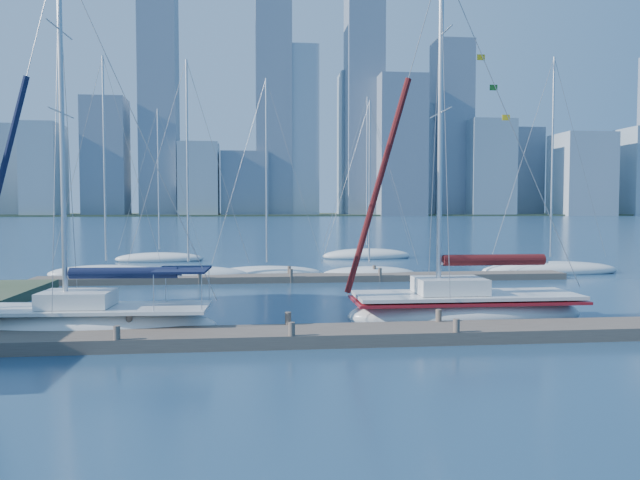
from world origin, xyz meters
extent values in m
plane|color=#18304E|center=(0.00, 0.00, 0.00)|extent=(700.00, 700.00, 0.00)
cube|color=brown|center=(0.00, 0.00, 0.20)|extent=(26.00, 2.00, 0.40)
cube|color=brown|center=(2.00, 16.00, 0.18)|extent=(30.00, 1.80, 0.36)
cube|color=#38472D|center=(0.00, 320.00, 0.00)|extent=(800.00, 100.00, 1.50)
ellipsoid|color=silver|center=(-6.26, 1.83, 0.23)|extent=(8.02, 2.94, 1.39)
cube|color=silver|center=(-6.26, 1.83, 0.88)|extent=(7.43, 2.71, 0.11)
cube|color=silver|center=(-6.82, 1.85, 1.20)|extent=(2.29, 1.78, 0.51)
cylinder|color=silver|center=(-7.19, 1.87, 6.63)|extent=(0.17, 0.17, 11.41)
cylinder|color=silver|center=(-5.31, 1.79, 1.94)|extent=(3.75, 0.26, 0.09)
cylinder|color=black|center=(-5.31, 1.79, 2.04)|extent=(3.46, 0.52, 0.37)
cube|color=black|center=(-3.42, 1.70, 2.13)|extent=(1.76, 2.28, 0.07)
ellipsoid|color=silver|center=(6.63, 2.89, 0.26)|extent=(8.77, 2.92, 1.54)
cube|color=silver|center=(6.63, 2.89, 0.97)|extent=(8.12, 2.69, 0.12)
cube|color=silver|center=(6.01, 2.89, 1.33)|extent=(2.47, 1.88, 0.56)
cylinder|color=silver|center=(5.60, 2.90, 6.97)|extent=(0.18, 0.18, 11.90)
cylinder|color=silver|center=(7.67, 2.88, 2.15)|extent=(4.15, 0.13, 0.10)
cylinder|color=#49100F|center=(7.67, 2.88, 2.25)|extent=(3.82, 0.43, 0.41)
cube|color=maroon|center=(6.63, 2.89, 0.80)|extent=(8.31, 2.80, 0.10)
ellipsoid|color=silver|center=(-9.82, 19.31, 0.20)|extent=(7.18, 3.77, 1.08)
cylinder|color=silver|center=(-9.82, 19.31, 7.05)|extent=(0.12, 0.12, 12.13)
ellipsoid|color=silver|center=(-4.79, 17.45, 0.21)|extent=(7.02, 2.53, 1.16)
cylinder|color=silver|center=(-4.79, 17.45, 6.81)|extent=(0.13, 0.13, 11.51)
ellipsoid|color=silver|center=(-0.25, 18.60, 0.17)|extent=(6.92, 2.92, 0.95)
cylinder|color=silver|center=(-0.25, 18.60, 6.36)|extent=(0.10, 0.10, 10.99)
ellipsoid|color=silver|center=(5.80, 17.37, 0.18)|extent=(6.05, 3.34, 0.99)
cylinder|color=silver|center=(5.80, 17.37, 5.68)|extent=(0.11, 0.11, 9.57)
ellipsoid|color=silver|center=(17.58, 18.29, 0.21)|extent=(9.25, 4.38, 1.16)
cylinder|color=silver|center=(17.58, 18.29, 7.28)|extent=(0.13, 0.13, 12.45)
ellipsoid|color=silver|center=(-8.27, 30.20, 0.19)|extent=(7.04, 3.71, 1.02)
cylinder|color=silver|center=(-8.27, 30.20, 6.33)|extent=(0.11, 0.11, 10.80)
ellipsoid|color=silver|center=(8.22, 31.10, 0.22)|extent=(7.31, 2.56, 1.21)
cylinder|color=silver|center=(8.22, 31.10, 7.10)|extent=(0.13, 0.13, 12.01)
cube|color=#8594A0|center=(-120.24, 308.29, 22.67)|extent=(15.17, 14.18, 45.35)
cube|color=gray|center=(-96.77, 283.96, 21.44)|extent=(15.67, 23.42, 42.89)
cube|color=slate|center=(-69.73, 287.50, 27.89)|extent=(19.83, 17.63, 55.78)
cube|color=#8594A0|center=(-47.55, 309.43, 19.74)|extent=(14.50, 17.61, 39.48)
cube|color=gray|center=(-25.94, 284.92, 17.45)|extent=(18.58, 19.81, 34.90)
cube|color=slate|center=(-4.22, 286.68, 15.48)|extent=(22.52, 16.86, 30.96)
cube|color=#8594A0|center=(21.35, 289.48, 41.38)|extent=(20.78, 14.99, 82.76)
cube|color=gray|center=(51.90, 304.67, 36.71)|extent=(14.52, 17.46, 73.42)
cube|color=slate|center=(70.99, 278.50, 33.68)|extent=(22.67, 18.95, 67.36)
cube|color=#8594A0|center=(91.42, 294.72, 28.13)|extent=(13.10, 17.11, 56.26)
cube|color=gray|center=(115.77, 279.60, 23.55)|extent=(22.04, 18.80, 47.10)
cube|color=slate|center=(147.05, 309.52, 23.55)|extent=(17.00, 17.52, 47.10)
cube|color=#8594A0|center=(164.09, 278.94, 20.49)|extent=(25.72, 23.94, 40.98)
cube|color=gray|center=(194.50, 279.05, 22.08)|extent=(15.62, 21.38, 44.16)
cube|color=slate|center=(-45.00, 290.00, 58.00)|extent=(17.43, 18.00, 116.01)
cube|color=slate|center=(10.00, 290.00, 53.87)|extent=(17.24, 18.00, 107.74)
cube|color=slate|center=(55.00, 290.00, 54.38)|extent=(17.99, 18.00, 108.76)
cube|color=slate|center=(100.00, 290.00, 43.75)|extent=(18.25, 18.00, 87.49)
camera|label=1|loc=(-1.16, -19.04, 4.18)|focal=35.00mm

